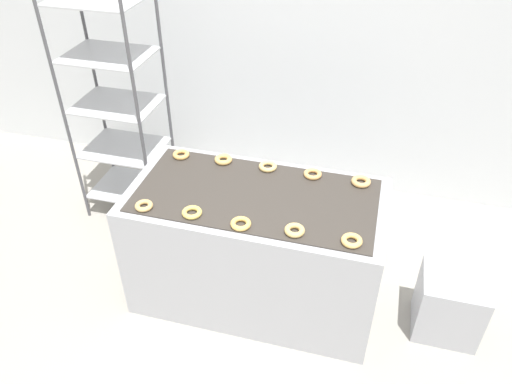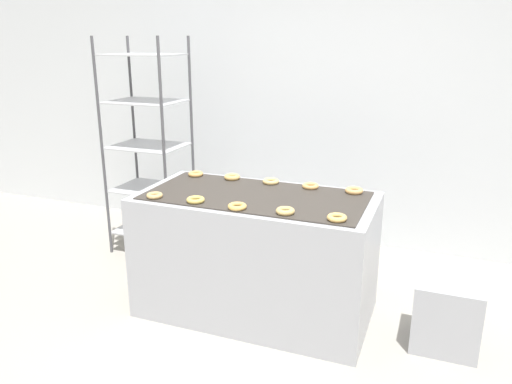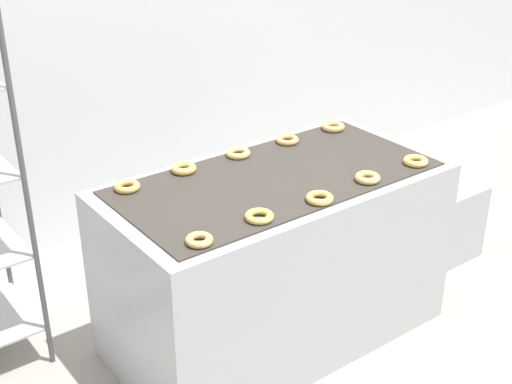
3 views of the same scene
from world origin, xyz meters
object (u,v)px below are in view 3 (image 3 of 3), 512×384
donut_near_leftmost (199,240)px  donut_far_rightmost (333,127)px  fryer_machine (275,259)px  donut_far_left (184,168)px  donut_far_leftmost (127,186)px  donut_near_center (320,198)px  donut_near_left (259,216)px  donut_far_center (238,153)px  donut_near_rightmost (416,161)px  donut_near_right (368,178)px  donut_far_right (287,140)px  glaze_bin (441,220)px

donut_near_leftmost → donut_far_rightmost: 1.31m
fryer_machine → donut_far_left: 0.61m
donut_far_leftmost → donut_far_rightmost: donut_far_rightmost is taller
donut_near_center → donut_near_left: bearing=175.7°
fryer_machine → donut_far_center: bearing=89.9°
donut_near_center → donut_near_rightmost: size_ratio=1.01×
donut_near_right → donut_near_rightmost: 0.31m
donut_near_left → donut_far_right: bearing=43.1°
donut_near_leftmost → donut_near_left: bearing=3.0°
donut_near_right → fryer_machine: bearing=136.6°
donut_near_center → donut_far_leftmost: size_ratio=1.03×
donut_near_rightmost → donut_far_leftmost: same height
glaze_bin → donut_near_left: donut_near_left is taller
donut_near_left → donut_far_rightmost: (0.89, 0.55, 0.00)m
donut_far_center → donut_near_center: bearing=-90.8°
glaze_bin → donut_far_center: size_ratio=3.78×
donut_far_center → glaze_bin: bearing=-12.1°
fryer_machine → donut_near_rightmost: bearing=-24.7°
fryer_machine → donut_near_left: 0.60m
donut_far_left → donut_far_rightmost: (0.89, -0.01, -0.00)m
fryer_machine → donut_near_rightmost: (0.60, -0.28, 0.44)m
donut_near_leftmost → donut_far_left: (0.29, 0.58, 0.00)m
donut_near_left → donut_far_center: size_ratio=0.99×
donut_near_right → donut_far_center: (-0.29, 0.56, -0.00)m
donut_near_center → donut_far_leftmost: bearing=135.5°
donut_near_right → donut_far_right: donut_near_right is taller
donut_far_rightmost → donut_near_rightmost: bearing=-89.5°
donut_near_left → donut_near_leftmost: bearing=-177.0°
donut_far_right → donut_far_left: bearing=179.1°
glaze_bin → donut_far_leftmost: donut_far_leftmost is taller
donut_far_left → glaze_bin: bearing=-9.8°
donut_far_leftmost → donut_far_center: (0.59, 0.01, 0.00)m
donut_near_leftmost → donut_near_rightmost: bearing=0.6°
donut_near_left → donut_near_center: bearing=-4.3°
donut_far_center → donut_far_right: bearing=-1.6°
donut_near_center → donut_near_right: size_ratio=1.03×
glaze_bin → donut_far_left: donut_far_left is taller
donut_far_center → donut_far_right: size_ratio=1.02×
donut_near_rightmost → donut_far_rightmost: size_ratio=0.95×
fryer_machine → donut_far_center: donut_far_center is taller
donut_near_rightmost → donut_far_right: donut_near_rightmost is taller
glaze_bin → donut_near_rightmost: bearing=-155.1°
donut_near_rightmost → donut_far_left: donut_far_left is taller
fryer_machine → donut_near_leftmost: size_ratio=14.93×
donut_far_center → donut_near_left: bearing=-118.2°
donut_near_right → donut_far_left: bearing=136.2°
glaze_bin → donut_far_rightmost: (-0.65, 0.25, 0.65)m
donut_far_center → donut_far_leftmost: bearing=-178.8°
fryer_machine → donut_far_center: (0.00, 0.29, 0.44)m
donut_near_rightmost → donut_near_left: bearing=179.9°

